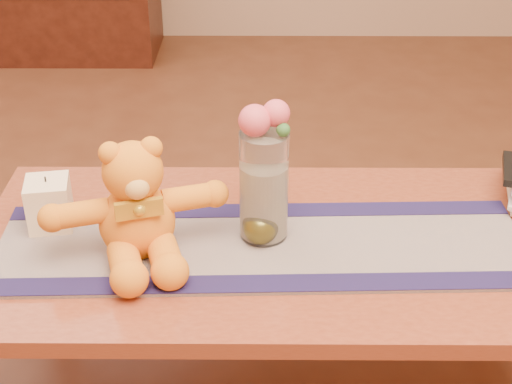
{
  "coord_description": "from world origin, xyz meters",
  "views": [
    {
      "loc": [
        -0.04,
        -1.43,
        1.43
      ],
      "look_at": [
        -0.05,
        0.0,
        0.58
      ],
      "focal_mm": 52.63,
      "sensor_mm": 36.0,
      "label": 1
    }
  ],
  "objects_px": {
    "bronze_ball": "(260,228)",
    "book_bottom": "(507,193)",
    "pillar_candle": "(49,203)",
    "teddy_bear": "(135,199)",
    "glass_vase": "(264,186)"
  },
  "relations": [
    {
      "from": "bronze_ball",
      "to": "book_bottom",
      "type": "distance_m",
      "value": 0.66
    },
    {
      "from": "pillar_candle",
      "to": "bronze_ball",
      "type": "distance_m",
      "value": 0.5
    },
    {
      "from": "pillar_candle",
      "to": "book_bottom",
      "type": "distance_m",
      "value": 1.13
    },
    {
      "from": "bronze_ball",
      "to": "book_bottom",
      "type": "xyz_separation_m",
      "value": [
        0.63,
        0.22,
        -0.04
      ]
    },
    {
      "from": "teddy_bear",
      "to": "glass_vase",
      "type": "distance_m",
      "value": 0.29
    },
    {
      "from": "bronze_ball",
      "to": "teddy_bear",
      "type": "bearing_deg",
      "value": -173.74
    },
    {
      "from": "teddy_bear",
      "to": "pillar_candle",
      "type": "bearing_deg",
      "value": 139.25
    },
    {
      "from": "glass_vase",
      "to": "book_bottom",
      "type": "height_order",
      "value": "glass_vase"
    },
    {
      "from": "teddy_bear",
      "to": "glass_vase",
      "type": "xyz_separation_m",
      "value": [
        0.28,
        0.06,
        0.0
      ]
    },
    {
      "from": "teddy_bear",
      "to": "glass_vase",
      "type": "relative_size",
      "value": 1.47
    },
    {
      "from": "pillar_candle",
      "to": "bronze_ball",
      "type": "height_order",
      "value": "pillar_candle"
    },
    {
      "from": "teddy_bear",
      "to": "pillar_candle",
      "type": "xyz_separation_m",
      "value": [
        -0.22,
        0.1,
        -0.07
      ]
    },
    {
      "from": "pillar_candle",
      "to": "bronze_ball",
      "type": "bearing_deg",
      "value": -7.87
    },
    {
      "from": "teddy_bear",
      "to": "glass_vase",
      "type": "bearing_deg",
      "value": -4.71
    },
    {
      "from": "book_bottom",
      "to": "teddy_bear",
      "type": "bearing_deg",
      "value": -152.44
    }
  ]
}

